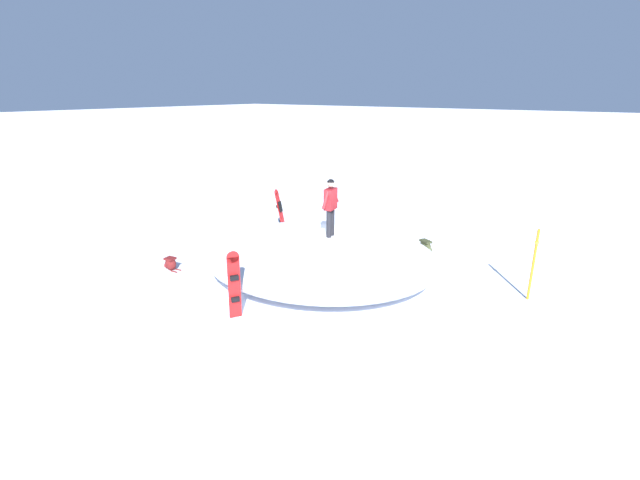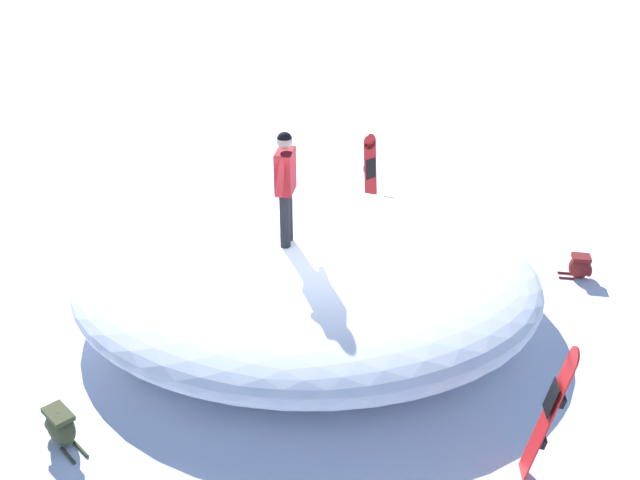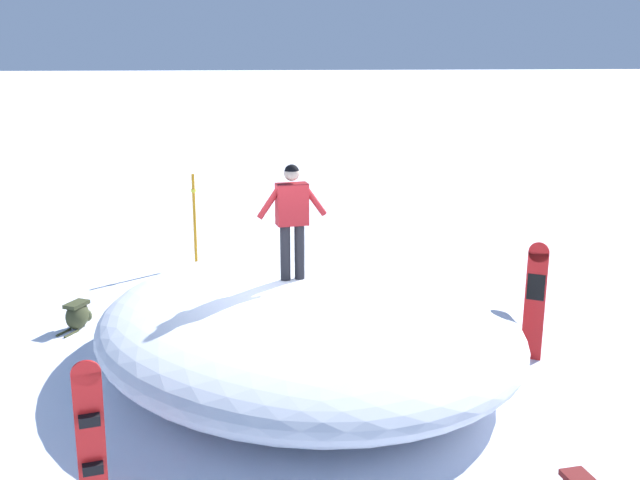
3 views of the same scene
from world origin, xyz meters
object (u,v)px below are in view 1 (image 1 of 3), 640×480
at_px(snowboard_primary_upright, 234,284).
at_px(trail_marker_pole, 533,263).
at_px(snowboarder_standing, 331,203).
at_px(backpack_far, 170,263).
at_px(backpack_near, 426,247).
at_px(snowboard_secondary_upright, 280,211).

distance_m(snowboard_primary_upright, trail_marker_pole, 7.25).
xyz_separation_m(snowboarder_standing, backpack_far, (-3.97, -2.48, -1.91)).
bearing_deg(trail_marker_pole, backpack_near, 155.26).
bearing_deg(snowboard_secondary_upright, snowboard_primary_upright, -58.01).
bearing_deg(snowboard_secondary_upright, snowboarder_standing, -29.28).
relative_size(snowboarder_standing, snowboard_primary_upright, 0.95).
distance_m(snowboard_secondary_upright, backpack_near, 5.30).
bearing_deg(backpack_far, snowboarder_standing, 31.96).
bearing_deg(snowboarder_standing, backpack_near, 66.04).
distance_m(snowboard_secondary_upright, backpack_far, 4.59).
bearing_deg(backpack_near, snowboard_primary_upright, -104.59).
relative_size(snowboard_secondary_upright, backpack_near, 2.37).
relative_size(snowboard_primary_upright, backpack_near, 2.40).
height_order(snowboard_primary_upright, backpack_near, snowboard_primary_upright).
relative_size(snowboarder_standing, backpack_far, 3.05).
xyz_separation_m(backpack_near, backpack_far, (-5.43, -5.76, -0.02)).
bearing_deg(backpack_near, backpack_far, -133.31).
relative_size(backpack_far, trail_marker_pole, 0.28).
height_order(snowboard_primary_upright, snowboard_secondary_upright, snowboard_primary_upright).
height_order(snowboard_primary_upright, backpack_far, snowboard_primary_upright).
height_order(backpack_near, backpack_far, backpack_near).
relative_size(snowboard_primary_upright, backpack_far, 3.20).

